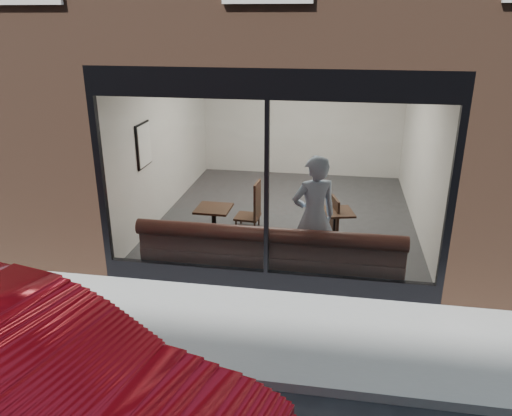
% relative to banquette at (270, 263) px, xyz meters
% --- Properties ---
extents(ground, '(120.00, 120.00, 0.00)m').
position_rel_banquette_xyz_m(ground, '(0.00, -2.45, -0.23)').
color(ground, black).
rests_on(ground, ground).
extents(sidewalk_near, '(40.00, 2.00, 0.01)m').
position_rel_banquette_xyz_m(sidewalk_near, '(0.00, -1.45, -0.22)').
color(sidewalk_near, gray).
rests_on(sidewalk_near, ground).
extents(kerb_near, '(40.00, 0.10, 0.12)m').
position_rel_banquette_xyz_m(kerb_near, '(0.00, -2.50, -0.17)').
color(kerb_near, gray).
rests_on(kerb_near, ground).
extents(host_building_pier_left, '(2.50, 12.00, 3.20)m').
position_rel_banquette_xyz_m(host_building_pier_left, '(-3.75, 5.55, 1.38)').
color(host_building_pier_left, brown).
rests_on(host_building_pier_left, ground).
extents(host_building_pier_right, '(2.50, 12.00, 3.20)m').
position_rel_banquette_xyz_m(host_building_pier_right, '(3.75, 5.55, 1.38)').
color(host_building_pier_right, brown).
rests_on(host_building_pier_right, ground).
extents(host_building_backfill, '(5.00, 6.00, 3.20)m').
position_rel_banquette_xyz_m(host_building_backfill, '(0.00, 8.55, 1.38)').
color(host_building_backfill, brown).
rests_on(host_building_backfill, ground).
extents(cafe_floor, '(6.00, 6.00, 0.00)m').
position_rel_banquette_xyz_m(cafe_floor, '(0.00, 2.55, -0.21)').
color(cafe_floor, '#2D2D30').
rests_on(cafe_floor, ground).
extents(cafe_ceiling, '(6.00, 6.00, 0.00)m').
position_rel_banquette_xyz_m(cafe_ceiling, '(0.00, 2.55, 2.97)').
color(cafe_ceiling, white).
rests_on(cafe_ceiling, host_building_upper).
extents(cafe_wall_back, '(5.00, 0.00, 5.00)m').
position_rel_banquette_xyz_m(cafe_wall_back, '(0.00, 5.54, 1.37)').
color(cafe_wall_back, silver).
rests_on(cafe_wall_back, ground).
extents(cafe_wall_left, '(0.00, 6.00, 6.00)m').
position_rel_banquette_xyz_m(cafe_wall_left, '(-2.49, 2.55, 1.37)').
color(cafe_wall_left, silver).
rests_on(cafe_wall_left, ground).
extents(cafe_wall_right, '(0.00, 6.00, 6.00)m').
position_rel_banquette_xyz_m(cafe_wall_right, '(2.49, 2.55, 1.37)').
color(cafe_wall_right, silver).
rests_on(cafe_wall_right, ground).
extents(storefront_kick, '(5.00, 0.10, 0.30)m').
position_rel_banquette_xyz_m(storefront_kick, '(0.00, -0.40, -0.08)').
color(storefront_kick, black).
rests_on(storefront_kick, ground).
extents(storefront_header, '(5.00, 0.10, 0.40)m').
position_rel_banquette_xyz_m(storefront_header, '(0.00, -0.40, 2.77)').
color(storefront_header, black).
rests_on(storefront_header, host_building_upper).
extents(storefront_mullion, '(0.06, 0.10, 2.50)m').
position_rel_banquette_xyz_m(storefront_mullion, '(0.00, -0.40, 1.32)').
color(storefront_mullion, black).
rests_on(storefront_mullion, storefront_kick).
extents(storefront_glass, '(4.80, 0.00, 4.80)m').
position_rel_banquette_xyz_m(storefront_glass, '(0.00, -0.43, 1.33)').
color(storefront_glass, white).
rests_on(storefront_glass, storefront_kick).
extents(banquette, '(4.00, 0.55, 0.45)m').
position_rel_banquette_xyz_m(banquette, '(0.00, 0.00, 0.00)').
color(banquette, '#3B1A15').
rests_on(banquette, cafe_floor).
extents(person, '(0.83, 0.71, 1.93)m').
position_rel_banquette_xyz_m(person, '(0.64, 0.21, 0.74)').
color(person, '#A1B8D6').
rests_on(person, cafe_floor).
extents(cafe_table_left, '(0.59, 0.59, 0.04)m').
position_rel_banquette_xyz_m(cafe_table_left, '(-1.10, 0.86, 0.52)').
color(cafe_table_left, black).
rests_on(cafe_table_left, cafe_floor).
extents(cafe_table_right, '(0.66, 0.66, 0.04)m').
position_rel_banquette_xyz_m(cafe_table_right, '(0.98, 1.06, 0.52)').
color(cafe_table_right, black).
rests_on(cafe_table_right, cafe_floor).
extents(cafe_chair_left, '(0.48, 0.48, 0.04)m').
position_rel_banquette_xyz_m(cafe_chair_left, '(-0.69, 1.81, 0.01)').
color(cafe_chair_left, black).
rests_on(cafe_chair_left, cafe_floor).
extents(cafe_chair_right, '(0.55, 0.55, 0.04)m').
position_rel_banquette_xyz_m(cafe_chair_right, '(0.77, 1.10, 0.01)').
color(cafe_chair_right, black).
rests_on(cafe_chair_right, cafe_floor).
extents(wall_poster, '(0.02, 0.55, 0.73)m').
position_rel_banquette_xyz_m(wall_poster, '(-2.45, 1.33, 1.46)').
color(wall_poster, white).
rests_on(wall_poster, cafe_wall_left).
extents(parked_car, '(4.96, 2.67, 1.55)m').
position_rel_banquette_xyz_m(parked_car, '(-1.62, -3.93, 0.55)').
color(parked_car, '#AB0813').
rests_on(parked_car, ground).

